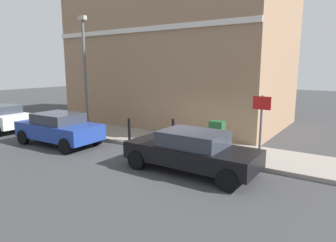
{
  "coord_description": "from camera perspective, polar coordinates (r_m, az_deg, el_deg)",
  "views": [
    {
      "loc": [
        -8.71,
        -5.56,
        3.36
      ],
      "look_at": [
        1.17,
        1.05,
        1.2
      ],
      "focal_mm": 31.61,
      "sensor_mm": 36.0,
      "label": 1
    }
  ],
  "objects": [
    {
      "name": "street_sign",
      "position": [
        10.36,
        17.52,
        0.38
      ],
      "size": [
        0.08,
        0.6,
        2.3
      ],
      "color": "#59595B",
      "rests_on": "sidewalk"
    },
    {
      "name": "sidewalk",
      "position": [
        16.06,
        -13.28,
        -1.79
      ],
      "size": [
        2.53,
        30.0,
        0.15
      ],
      "primitive_type": "cube",
      "color": "gray",
      "rests_on": "ground"
    },
    {
      "name": "bollard_far_kerb",
      "position": [
        13.12,
        -7.48,
        -1.47
      ],
      "size": [
        0.14,
        0.14,
        1.04
      ],
      "color": "black",
      "rests_on": "sidewalk"
    },
    {
      "name": "utility_cabinet",
      "position": [
        11.82,
        9.37,
        -2.94
      ],
      "size": [
        0.46,
        0.61,
        1.15
      ],
      "color": "#1E4C28",
      "rests_on": "sidewalk"
    },
    {
      "name": "ground",
      "position": [
        10.87,
        1.18,
        -7.71
      ],
      "size": [
        80.0,
        80.0,
        0.0
      ],
      "primitive_type": "plane",
      "color": "#38383A"
    },
    {
      "name": "corner_building",
      "position": [
        18.49,
        2.48,
        12.4
      ],
      "size": [
        7.82,
        12.1,
        8.08
      ],
      "color": "#937256",
      "rests_on": "ground"
    },
    {
      "name": "lamppost",
      "position": [
        15.85,
        -15.75,
        9.71
      ],
      "size": [
        0.2,
        0.44,
        5.72
      ],
      "color": "#59595B",
      "rests_on": "sidewalk"
    },
    {
      "name": "car_black",
      "position": [
        9.61,
        4.53,
        -5.72
      ],
      "size": [
        1.83,
        4.34,
        1.36
      ],
      "rotation": [
        0.0,
        0.0,
        1.57
      ],
      "color": "black",
      "rests_on": "ground"
    },
    {
      "name": "car_blue",
      "position": [
        13.79,
        -20.29,
        -1.29
      ],
      "size": [
        1.93,
        3.97,
        1.41
      ],
      "rotation": [
        0.0,
        0.0,
        1.6
      ],
      "color": "navy",
      "rests_on": "ground"
    },
    {
      "name": "bollard_near_cabinet",
      "position": [
        12.89,
        0.98,
        -1.59
      ],
      "size": [
        0.14,
        0.14,
        1.04
      ],
      "color": "black",
      "rests_on": "sidewalk"
    }
  ]
}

